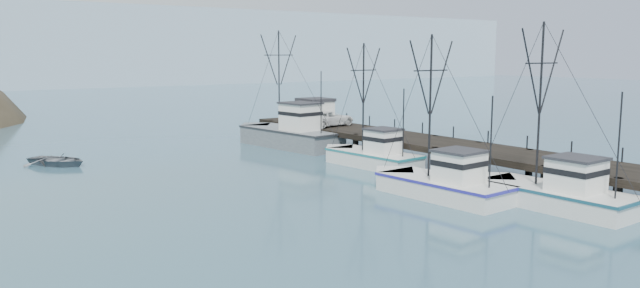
# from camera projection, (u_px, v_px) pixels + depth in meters

# --- Properties ---
(ground) EXTENTS (400.00, 400.00, 0.00)m
(ground) POSITION_uv_depth(u_px,v_px,m) (433.00, 226.00, 33.99)
(ground) COLOR #2F556A
(ground) RESTS_ON ground
(pier) EXTENTS (6.00, 44.00, 2.00)m
(pier) POSITION_uv_depth(u_px,v_px,m) (414.00, 141.00, 54.68)
(pier) COLOR black
(pier) RESTS_ON ground
(distant_ridge) EXTENTS (360.00, 40.00, 26.00)m
(distant_ridge) POSITION_uv_depth(u_px,v_px,m) (24.00, 87.00, 176.82)
(distant_ridge) COLOR #9EB2C6
(distant_ridge) RESTS_ON ground
(trawler_near) EXTENTS (4.04, 11.45, 11.59)m
(trawler_near) POSITION_uv_depth(u_px,v_px,m) (551.00, 193.00, 38.23)
(trawler_near) COLOR silver
(trawler_near) RESTS_ON ground
(trawler_mid) EXTENTS (4.26, 10.99, 10.91)m
(trawler_mid) POSITION_uv_depth(u_px,v_px,m) (440.00, 185.00, 40.83)
(trawler_mid) COLOR silver
(trawler_mid) RESTS_ON ground
(trawler_far) EXTENTS (4.03, 10.19, 10.54)m
(trawler_far) POSITION_uv_depth(u_px,v_px,m) (371.00, 156.00, 52.05)
(trawler_far) COLOR silver
(trawler_far) RESTS_ON ground
(work_vessel) EXTENTS (5.55, 14.12, 11.97)m
(work_vessel) POSITION_uv_depth(u_px,v_px,m) (288.00, 135.00, 62.89)
(work_vessel) COLOR slate
(work_vessel) RESTS_ON ground
(pier_shed) EXTENTS (3.00, 3.20, 2.80)m
(pier_shed) POSITION_uv_depth(u_px,v_px,m) (315.00, 112.00, 64.06)
(pier_shed) COLOR silver
(pier_shed) RESTS_ON pier
(pickup_truck) EXTENTS (5.95, 3.37, 1.57)m
(pickup_truck) POSITION_uv_depth(u_px,v_px,m) (329.00, 118.00, 63.42)
(pickup_truck) COLOR silver
(pickup_truck) RESTS_ON pier
(motorboat) EXTENTS (6.23, 6.72, 1.13)m
(motorboat) POSITION_uv_depth(u_px,v_px,m) (58.00, 165.00, 52.57)
(motorboat) COLOR slate
(motorboat) RESTS_ON ground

